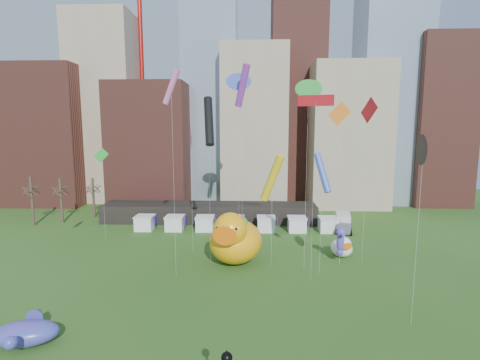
{
  "coord_description": "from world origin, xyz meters",
  "views": [
    {
      "loc": [
        3.77,
        -21.27,
        16.46
      ],
      "look_at": [
        2.65,
        10.42,
        12.0
      ],
      "focal_mm": 27.0,
      "sensor_mm": 36.0,
      "label": 1
    }
  ],
  "objects_px": {
    "big_duck": "(235,239)",
    "seahorse_green": "(243,230)",
    "seahorse_purple": "(341,239)",
    "whale_inflatable": "(26,332)",
    "box_truck": "(343,222)",
    "small_duck": "(342,247)"
  },
  "relations": [
    {
      "from": "small_duck",
      "to": "seahorse_green",
      "type": "distance_m",
      "value": 13.36
    },
    {
      "from": "big_duck",
      "to": "seahorse_purple",
      "type": "relative_size",
      "value": 2.08
    },
    {
      "from": "small_duck",
      "to": "big_duck",
      "type": "bearing_deg",
      "value": -174.7
    },
    {
      "from": "small_duck",
      "to": "seahorse_green",
      "type": "xyz_separation_m",
      "value": [
        -12.84,
        -2.34,
        2.84
      ]
    },
    {
      "from": "big_duck",
      "to": "seahorse_green",
      "type": "height_order",
      "value": "big_duck"
    },
    {
      "from": "small_duck",
      "to": "seahorse_purple",
      "type": "distance_m",
      "value": 3.12
    },
    {
      "from": "whale_inflatable",
      "to": "box_truck",
      "type": "bearing_deg",
      "value": 33.04
    },
    {
      "from": "seahorse_green",
      "to": "whale_inflatable",
      "type": "bearing_deg",
      "value": -115.43
    },
    {
      "from": "box_truck",
      "to": "small_duck",
      "type": "bearing_deg",
      "value": -92.28
    },
    {
      "from": "big_duck",
      "to": "seahorse_purple",
      "type": "bearing_deg",
      "value": 14.82
    },
    {
      "from": "seahorse_green",
      "to": "seahorse_purple",
      "type": "height_order",
      "value": "seahorse_green"
    },
    {
      "from": "big_duck",
      "to": "seahorse_green",
      "type": "relative_size",
      "value": 1.66
    },
    {
      "from": "big_duck",
      "to": "whale_inflatable",
      "type": "height_order",
      "value": "big_duck"
    },
    {
      "from": "seahorse_purple",
      "to": "whale_inflatable",
      "type": "distance_m",
      "value": 33.47
    },
    {
      "from": "seahorse_green",
      "to": "seahorse_purple",
      "type": "distance_m",
      "value": 12.04
    },
    {
      "from": "seahorse_purple",
      "to": "box_truck",
      "type": "relative_size",
      "value": 0.71
    },
    {
      "from": "big_duck",
      "to": "seahorse_green",
      "type": "xyz_separation_m",
      "value": [
        1.0,
        0.49,
        1.02
      ]
    },
    {
      "from": "seahorse_purple",
      "to": "whale_inflatable",
      "type": "bearing_deg",
      "value": -151.64
    },
    {
      "from": "small_duck",
      "to": "seahorse_purple",
      "type": "bearing_deg",
      "value": -115.68
    },
    {
      "from": "seahorse_green",
      "to": "box_truck",
      "type": "xyz_separation_m",
      "value": [
        16.08,
        15.02,
        -2.82
      ]
    },
    {
      "from": "seahorse_purple",
      "to": "whale_inflatable",
      "type": "relative_size",
      "value": 0.73
    },
    {
      "from": "whale_inflatable",
      "to": "box_truck",
      "type": "height_order",
      "value": "box_truck"
    }
  ]
}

